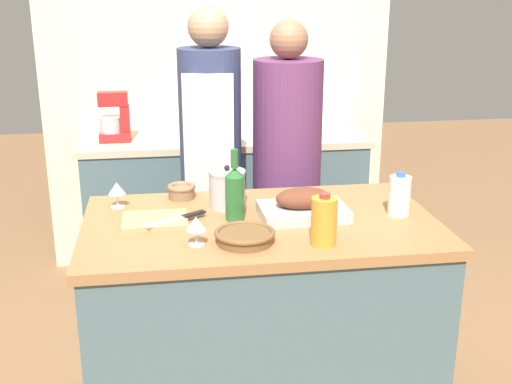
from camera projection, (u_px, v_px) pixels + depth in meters
kitchen_island at (260, 323)px, 2.70m from camera, size 1.41×0.83×0.92m
back_counter at (225, 207)px, 4.07m from camera, size 1.74×0.60×0.94m
back_wall at (217, 73)px, 4.15m from camera, size 2.24×0.10×2.55m
roasting_pan at (303, 206)px, 2.59m from camera, size 0.35×0.25×0.12m
wicker_basket at (245, 236)px, 2.33m from camera, size 0.22×0.22×0.05m
cutting_board at (155, 220)px, 2.54m from camera, size 0.26×0.20×0.02m
stock_pot at (227, 189)px, 2.69m from camera, size 0.16×0.16×0.18m
mixing_bowl at (181, 191)px, 2.82m from camera, size 0.12×0.12×0.06m
juice_jug at (324, 221)px, 2.30m from camera, size 0.09×0.09×0.19m
milk_jug at (400, 195)px, 2.60m from camera, size 0.09×0.09×0.18m
wine_bottle_green at (235, 192)px, 2.54m from camera, size 0.08×0.08×0.29m
wine_glass_left at (117, 189)px, 2.69m from camera, size 0.07×0.07×0.11m
wine_glass_right at (196, 225)px, 2.29m from camera, size 0.07×0.07×0.11m
knife_chef at (178, 218)px, 2.52m from camera, size 0.25×0.17×0.01m
stand_mixer at (115, 121)px, 3.76m from camera, size 0.18×0.14×0.29m
condiment_bottle_tall at (220, 124)px, 3.94m from camera, size 0.05×0.05×0.15m
condiment_bottle_short at (188, 121)px, 4.02m from camera, size 0.06×0.06×0.15m
person_cook_aproned at (211, 159)px, 3.29m from camera, size 0.31×0.33×1.73m
person_cook_guest at (287, 166)px, 3.35m from camera, size 0.36×0.36×1.66m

